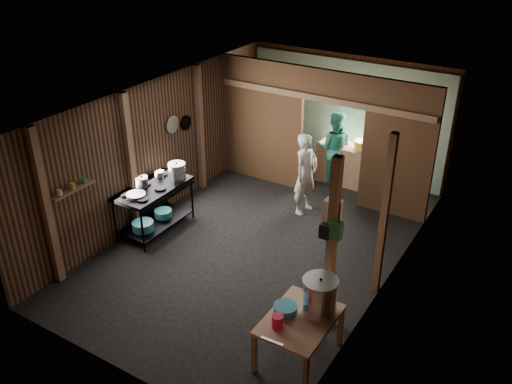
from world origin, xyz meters
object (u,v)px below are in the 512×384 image
Objects in this scene: yellow_tub at (362,145)px; cook at (306,174)px; stove_pot_large at (177,172)px; pink_bucket at (278,321)px; gas_range at (155,208)px; prep_table at (299,338)px; stock_pot at (320,297)px.

cook reaches higher than yellow_tub.
stove_pot_large is 1.84× the size of pink_bucket.
gas_range is 8.43× the size of pink_bucket.
prep_table is 5.24m from yellow_tub.
gas_range is 3.99m from prep_table.
prep_table is at bearing 60.24° from pink_bucket.
stock_pot is at bearing -17.89° from gas_range.
stove_pot_large is at bearing 139.23° from cook.
pink_bucket reaches higher than prep_table.
stock_pot is at bearing 58.52° from pink_bucket.
stove_pot_large is 4.08m from stock_pot.
yellow_tub is at bearing 105.90° from stock_pot.
stove_pot_large is (-3.54, 1.96, 0.69)m from prep_table.
gas_range is 4.59× the size of stove_pot_large.
gas_range reaches higher than pink_bucket.
stock_pot is at bearing 56.46° from prep_table.
stove_pot_large is 0.99× the size of yellow_tub.
gas_range is 1.34× the size of prep_table.
cook reaches higher than prep_table.
cook is (1.83, 1.54, -0.22)m from stove_pot_large.
stock_pot is 5.02m from yellow_tub.
prep_table is at bearing -76.40° from yellow_tub.
stove_pot_large is at bearing 151.00° from prep_table.
gas_range is 0.93× the size of cook.
cook is (-1.86, 3.27, -0.10)m from stock_pot.
yellow_tub reaches higher than gas_range.
prep_table is 0.64m from stock_pot.
stove_pot_large is at bearing 154.85° from stock_pot.
gas_range is at bearing 153.58° from pink_bucket.
cook reaches higher than gas_range.
prep_table is at bearing -21.69° from gas_range.
pink_bucket is at bearing -148.62° from cook.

